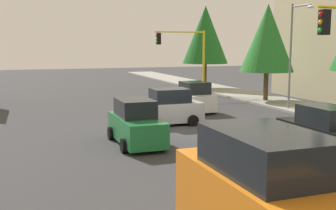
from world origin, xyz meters
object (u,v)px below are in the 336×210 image
object	(u,v)px
tree_roadside_mid	(267,38)
car_black	(323,133)
car_silver	(167,108)
car_white	(194,98)
traffic_signal_far_left	(184,50)
street_lamp_curbside	(295,45)
car_green	(136,124)
tree_roadside_far	(205,35)

from	to	relation	value
tree_roadside_mid	car_black	bearing A→B (deg)	-24.89
car_silver	car_white	bearing A→B (deg)	139.16
traffic_signal_far_left	car_black	bearing A→B (deg)	-6.37
street_lamp_curbside	car_green	bearing A→B (deg)	-65.78
traffic_signal_far_left	tree_roadside_mid	world-z (taller)	tree_roadside_mid
street_lamp_curbside	tree_roadside_far	world-z (taller)	tree_roadside_far
car_silver	traffic_signal_far_left	bearing A→B (deg)	154.01
traffic_signal_far_left	car_green	distance (m)	18.37
tree_roadside_mid	traffic_signal_far_left	bearing A→B (deg)	-144.28
car_black	tree_roadside_mid	bearing A→B (deg)	155.11
tree_roadside_far	car_black	world-z (taller)	tree_roadside_far
traffic_signal_far_left	street_lamp_curbside	bearing A→B (deg)	18.69
car_green	car_white	bearing A→B (deg)	141.43
car_black	tree_roadside_far	bearing A→B (deg)	165.90
car_white	tree_roadside_far	bearing A→B (deg)	152.17
tree_roadside_mid	car_white	size ratio (longest dim) A/B	2.00
car_green	street_lamp_curbside	bearing A→B (deg)	114.22
tree_roadside_far	tree_roadside_mid	xyz separation A→B (m)	(10.00, 0.50, -0.48)
car_white	car_silver	bearing A→B (deg)	-40.84
street_lamp_curbside	car_white	world-z (taller)	street_lamp_curbside
tree_roadside_mid	car_black	xyz separation A→B (m)	(14.14, -6.56, -3.96)
street_lamp_curbside	car_silver	bearing A→B (deg)	-80.24
tree_roadside_far	street_lamp_curbside	bearing A→B (deg)	-1.19
car_white	street_lamp_curbside	bearing A→B (deg)	72.15
traffic_signal_far_left	car_white	xyz separation A→B (m)	(8.38, -2.72, -3.07)
street_lamp_curbside	car_silver	xyz separation A→B (m)	(1.61, -9.36, -3.45)
street_lamp_curbside	car_silver	size ratio (longest dim) A/B	1.84
tree_roadside_far	traffic_signal_far_left	bearing A→B (deg)	-43.64
traffic_signal_far_left	car_green	xyz separation A→B (m)	(15.89, -8.71, -3.07)
tree_roadside_far	car_green	world-z (taller)	tree_roadside_far
traffic_signal_far_left	tree_roadside_mid	size ratio (longest dim) A/B	0.76
car_green	car_silver	bearing A→B (deg)	143.68
tree_roadside_far	car_green	bearing A→B (deg)	-32.20
tree_roadside_far	car_green	distance (m)	23.92
tree_roadside_mid	car_black	size ratio (longest dim) A/B	1.90
tree_roadside_mid	car_green	bearing A→B (deg)	-52.79
traffic_signal_far_left	tree_roadside_far	distance (m)	5.69
street_lamp_curbside	car_black	bearing A→B (deg)	-30.58
car_green	car_white	distance (m)	9.60
tree_roadside_mid	car_black	world-z (taller)	tree_roadside_mid
car_black	car_white	size ratio (longest dim) A/B	1.05
tree_roadside_far	car_black	bearing A→B (deg)	-14.10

